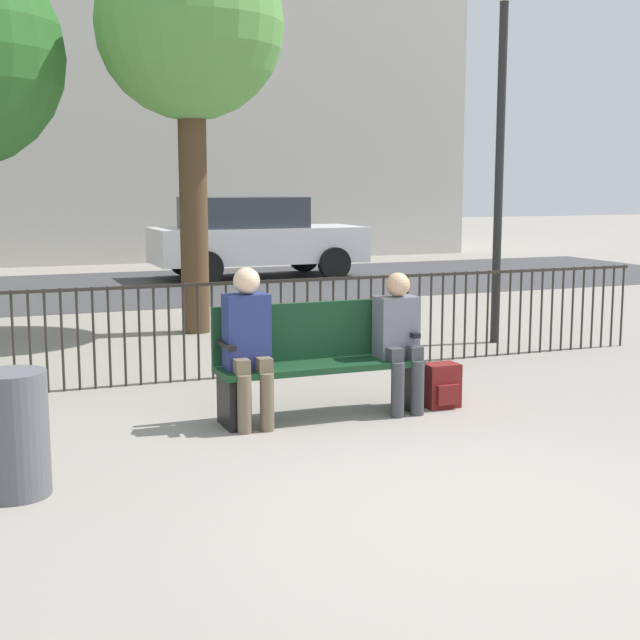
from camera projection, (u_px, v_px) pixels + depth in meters
name	position (u px, v px, depth m)	size (l,w,h in m)	color
ground_plane	(464.00, 512.00, 5.15)	(80.00, 80.00, 0.00)	gray
park_bench	(316.00, 356.00, 7.23)	(1.68, 0.45, 0.92)	#14381E
seated_person_0	(248.00, 339.00, 6.86)	(0.34, 0.39, 1.24)	brown
seated_person_1	(399.00, 334.00, 7.34)	(0.34, 0.39, 1.16)	#3D3D42
backpack	(442.00, 386.00, 7.54)	(0.29, 0.25, 0.37)	maroon
fence_railing	(254.00, 320.00, 8.71)	(9.01, 0.03, 0.95)	#2D2823
tree_0	(190.00, 30.00, 10.83)	(2.31, 2.31, 4.95)	#4C3823
lamp_post	(501.00, 110.00, 10.25)	(0.28, 0.28, 4.19)	black
street_surface	(123.00, 288.00, 16.18)	(24.00, 6.00, 0.01)	#3D3D3F
parked_car_0	(254.00, 236.00, 17.83)	(4.20, 1.94, 1.62)	silver
trash_bin	(13.00, 434.00, 5.37)	(0.43, 0.43, 0.77)	#56565B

